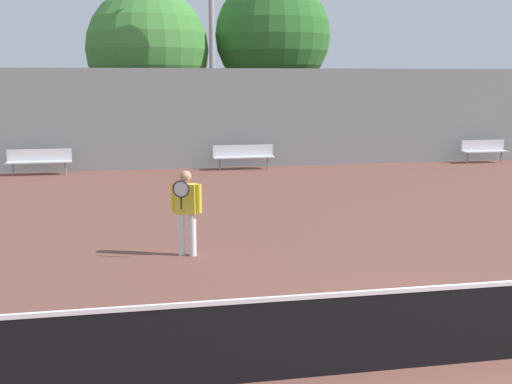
% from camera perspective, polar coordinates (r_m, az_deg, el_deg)
% --- Properties ---
extents(ground_plane, '(100.00, 100.00, 0.00)m').
position_cam_1_polar(ground_plane, '(7.67, 20.41, -14.87)').
color(ground_plane, brown).
extents(tennis_net, '(12.35, 0.09, 0.96)m').
position_cam_1_polar(tennis_net, '(7.48, 20.66, -11.49)').
color(tennis_net, '#195128').
rests_on(tennis_net, ground_plane).
extents(tennis_player, '(0.55, 0.49, 1.59)m').
position_cam_1_polar(tennis_player, '(11.00, -6.67, -1.50)').
color(tennis_player, silver).
rests_on(tennis_player, ground_plane).
extents(bench_courtside_near, '(2.18, 0.40, 0.86)m').
position_cam_1_polar(bench_courtside_near, '(21.45, -1.20, 3.62)').
color(bench_courtside_near, silver).
rests_on(bench_courtside_near, ground_plane).
extents(bench_adjacent_court, '(1.78, 0.40, 0.86)m').
position_cam_1_polar(bench_adjacent_court, '(24.75, 20.87, 3.87)').
color(bench_adjacent_court, silver).
rests_on(bench_adjacent_court, ground_plane).
extents(bench_by_gate, '(2.10, 0.40, 0.86)m').
position_cam_1_polar(bench_by_gate, '(21.48, -19.95, 2.98)').
color(bench_by_gate, silver).
rests_on(bench_by_gate, ground_plane).
extents(light_pole_far_right, '(0.90, 0.60, 9.37)m').
position_cam_1_polar(light_pole_far_right, '(22.03, -4.28, 17.68)').
color(light_pole_far_right, '#939399').
rests_on(light_pole_far_right, ground_plane).
extents(back_fence, '(28.41, 0.06, 3.56)m').
position_cam_1_polar(back_fence, '(21.92, -0.64, 7.04)').
color(back_fence, gray).
rests_on(back_fence, ground_plane).
extents(tree_green_tall, '(4.79, 4.79, 7.34)m').
position_cam_1_polar(tree_green_tall, '(25.75, 1.58, 14.61)').
color(tree_green_tall, brown).
rests_on(tree_green_tall, ground_plane).
extents(tree_dark_dense, '(4.89, 4.89, 6.78)m').
position_cam_1_polar(tree_dark_dense, '(25.03, -10.27, 13.15)').
color(tree_dark_dense, brown).
rests_on(tree_dark_dense, ground_plane).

